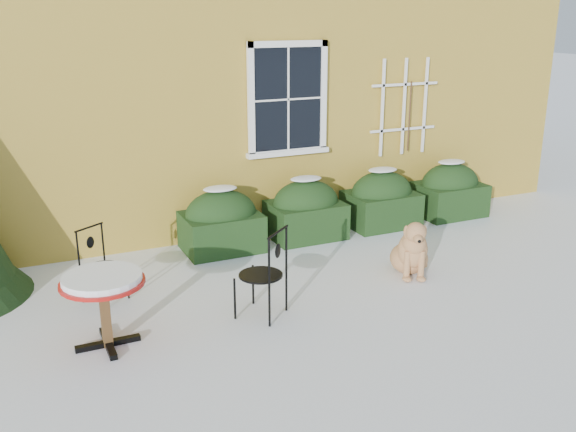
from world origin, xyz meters
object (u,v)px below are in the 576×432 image
patio_chair_near (264,273)px  bistro_table (103,287)px  dog (411,252)px  patio_chair_far (101,265)px

patio_chair_near → bistro_table: bearing=-41.2°
bistro_table → patio_chair_near: bearing=-1.0°
patio_chair_near → dog: bearing=147.5°
bistro_table → dog: bistro_table is taller
patio_chair_far → dog: bearing=-45.9°
bistro_table → dog: 3.81m
patio_chair_far → bistro_table: bearing=-129.9°
patio_chair_near → dog: 2.14m
patio_chair_far → patio_chair_near: bearing=-69.4°
patio_chair_near → patio_chair_far: patio_chair_near is taller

